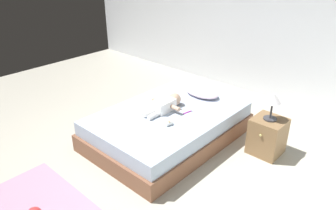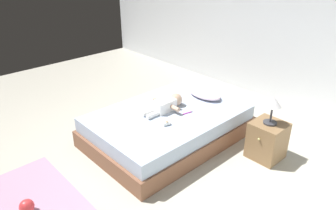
# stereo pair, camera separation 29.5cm
# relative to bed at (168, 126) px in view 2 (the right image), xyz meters

# --- Properties ---
(ground_plane) EXTENTS (8.00, 8.00, 0.00)m
(ground_plane) POSITION_rel_bed_xyz_m (-0.10, -0.75, -0.20)
(ground_plane) COLOR #B0AB9B
(wall_behind_bed) EXTENTS (8.00, 0.12, 2.54)m
(wall_behind_bed) POSITION_rel_bed_xyz_m (-0.10, 2.25, 1.07)
(wall_behind_bed) COLOR silver
(wall_behind_bed) RESTS_ON ground_plane
(bed) EXTENTS (1.41, 2.06, 0.41)m
(bed) POSITION_rel_bed_xyz_m (0.00, 0.00, 0.00)
(bed) COLOR brown
(bed) RESTS_ON ground_plane
(pillow) EXTENTS (0.53, 0.31, 0.10)m
(pillow) POSITION_rel_bed_xyz_m (0.01, 0.71, 0.26)
(pillow) COLOR silver
(pillow) RESTS_ON bed
(baby) EXTENTS (0.47, 0.63, 0.17)m
(baby) POSITION_rel_bed_xyz_m (-0.07, 0.04, 0.28)
(baby) COLOR white
(baby) RESTS_ON bed
(toothbrush) EXTENTS (0.04, 0.15, 0.02)m
(toothbrush) POSITION_rel_bed_xyz_m (0.20, 0.16, 0.22)
(toothbrush) COLOR #AF34A4
(toothbrush) RESTS_ON bed
(nightstand) EXTENTS (0.38, 0.41, 0.47)m
(nightstand) POSITION_rel_bed_xyz_m (1.13, 0.60, 0.04)
(nightstand) COLOR olive
(nightstand) RESTS_ON ground_plane
(lamp) EXTENTS (0.20, 0.20, 0.34)m
(lamp) POSITION_rel_bed_xyz_m (1.13, 0.60, 0.53)
(lamp) COLOR #333338
(lamp) RESTS_ON nightstand
(rug) EXTENTS (1.37, 0.84, 0.01)m
(rug) POSITION_rel_bed_xyz_m (-0.05, -1.84, -0.20)
(rug) COLOR #AC85A2
(rug) RESTS_ON ground_plane
(toy_ball) EXTENTS (0.14, 0.14, 0.14)m
(toy_ball) POSITION_rel_bed_xyz_m (0.06, -1.93, -0.12)
(toy_ball) COLOR red
(toy_ball) RESTS_ON rug
(baby_bottle) EXTENTS (0.07, 0.10, 0.07)m
(baby_bottle) POSITION_rel_bed_xyz_m (0.25, -0.25, 0.24)
(baby_bottle) COLOR white
(baby_bottle) RESTS_ON bed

